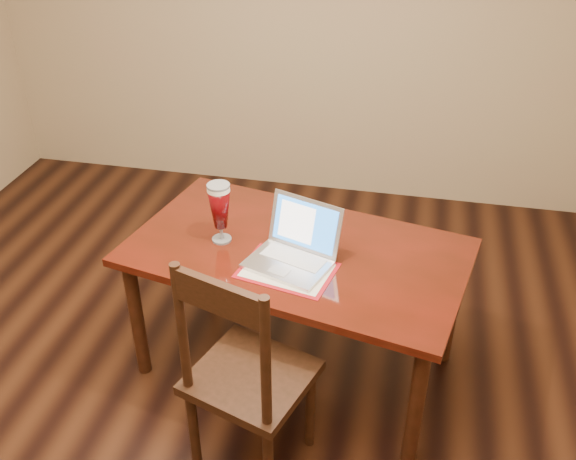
# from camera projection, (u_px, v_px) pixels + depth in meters

# --- Properties ---
(ground) EXTENTS (5.00, 5.00, 0.00)m
(ground) POSITION_uv_depth(u_px,v_px,m) (193.00, 430.00, 3.04)
(ground) COLOR black
(ground) RESTS_ON ground
(room_shell) EXTENTS (4.51, 5.01, 2.71)m
(room_shell) POSITION_uv_depth(u_px,v_px,m) (151.00, 67.00, 2.09)
(room_shell) COLOR tan
(room_shell) RESTS_ON ground
(dining_table) EXTENTS (1.72, 1.19, 1.04)m
(dining_table) POSITION_uv_depth(u_px,v_px,m) (294.00, 262.00, 3.06)
(dining_table) COLOR #4E120A
(dining_table) RESTS_ON ground
(dining_chair) EXTENTS (0.58, 0.57, 1.10)m
(dining_chair) POSITION_uv_depth(u_px,v_px,m) (246.00, 377.00, 2.63)
(dining_chair) COLOR #32180E
(dining_chair) RESTS_ON ground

